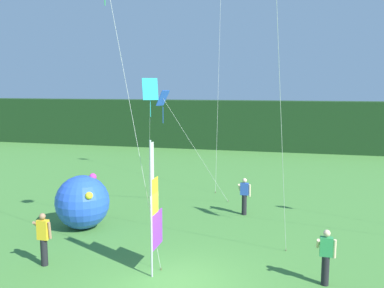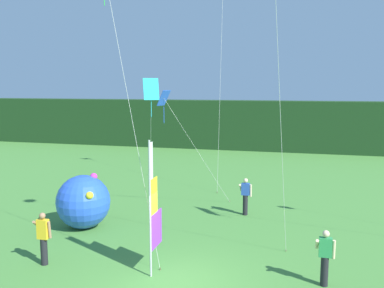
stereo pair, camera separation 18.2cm
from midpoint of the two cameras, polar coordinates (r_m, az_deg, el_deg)
name	(u,v)px [view 1 (the left image)]	position (r m, az deg, el deg)	size (l,w,h in m)	color
ground_plane	(171,286)	(12.95, -3.28, -18.40)	(120.00, 120.00, 0.00)	#478438
distant_treeline	(260,125)	(38.59, 9.00, 2.48)	(80.00, 2.40, 4.40)	#193819
banner_flag	(154,210)	(13.07, -5.45, -8.77)	(0.06, 1.03, 4.16)	#B7B7BC
person_near_banner	(244,195)	(19.18, 6.75, -6.83)	(0.55, 0.48, 1.66)	black
person_mid_field	(326,256)	(13.16, 17.09, -14.10)	(0.55, 0.48, 1.65)	black
person_far_left	(43,238)	(14.67, -19.60, -11.73)	(0.55, 0.48, 1.72)	black
inflatable_balloon	(82,202)	(17.82, -14.74, -7.52)	(2.16, 2.16, 2.20)	blue
kite_cyan_diamond_0	(150,95)	(18.07, -5.92, 6.54)	(1.65, 3.49, 6.03)	brown
kite_blue_diamond_3	(167,106)	(18.26, -3.60, 5.10)	(2.60, 3.47, 5.53)	brown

